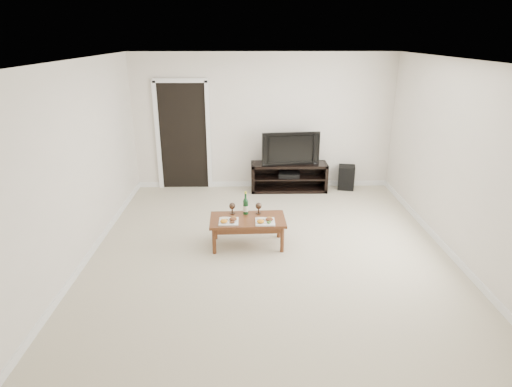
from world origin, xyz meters
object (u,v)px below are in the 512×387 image
Objects in this scene: media_console at (289,177)px; subwoofer at (346,177)px; coffee_table at (248,232)px; television at (290,147)px.

media_console reaches higher than subwoofer.
subwoofer is 0.43× the size of coffee_table.
coffee_table is at bearing -117.14° from subwoofer.
coffee_table is at bearing -115.15° from television.
coffee_table is (-0.81, -2.33, -0.66)m from television.
media_console is at bearing -164.09° from subwoofer.
television is 2.36× the size of subwoofer.
television reaches higher than coffee_table.
coffee_table is (-0.81, -2.33, -0.07)m from media_console.
television reaches higher than subwoofer.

